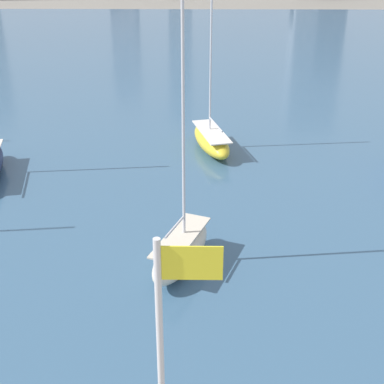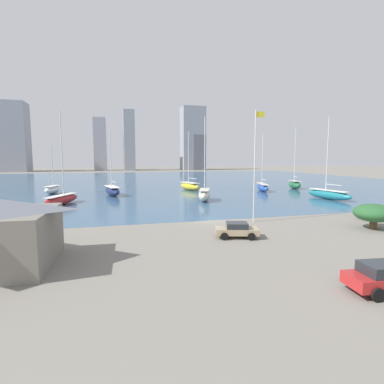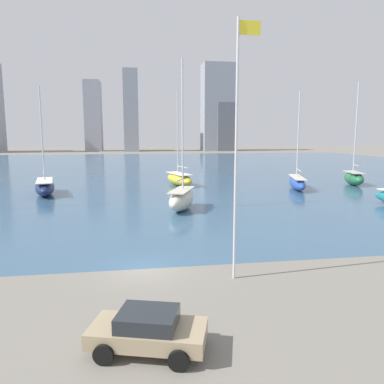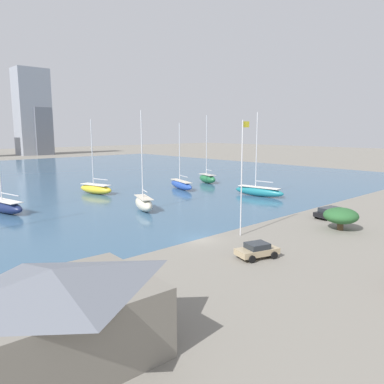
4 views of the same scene
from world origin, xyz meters
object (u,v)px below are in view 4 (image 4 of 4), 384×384
at_px(sailboat_blue, 181,184).
at_px(parked_wagon_black, 329,212).
at_px(boat_shed, 54,317).
at_px(sailboat_cream, 144,203).
at_px(flag_pole, 242,175).
at_px(sailboat_green, 207,178).
at_px(sailboat_navy, 5,206).
at_px(parked_sedan_tan, 257,250).
at_px(sailboat_teal, 259,191).
at_px(sailboat_yellow, 96,189).

distance_m(sailboat_blue, parked_wagon_black, 34.95).
xyz_separation_m(boat_shed, sailboat_cream, (26.26, 28.96, -1.44)).
bearing_deg(boat_shed, flag_pole, 22.46).
height_order(sailboat_green, sailboat_navy, sailboat_green).
xyz_separation_m(boat_shed, parked_sedan_tan, (21.60, 3.15, -1.86)).
relative_size(flag_pole, parked_sedan_tan, 2.97).
distance_m(sailboat_cream, sailboat_teal, 24.33).
xyz_separation_m(flag_pole, sailboat_navy, (-16.99, 32.61, -6.27)).
height_order(flag_pole, sailboat_blue, sailboat_blue).
distance_m(sailboat_green, sailboat_blue, 11.28).
height_order(boat_shed, flag_pole, flag_pole).
xyz_separation_m(sailboat_green, sailboat_teal, (-5.66, -19.72, -0.16)).
relative_size(sailboat_green, sailboat_blue, 1.14).
distance_m(sailboat_blue, sailboat_cream, 22.64).
relative_size(sailboat_cream, sailboat_teal, 0.98).
height_order(flag_pole, parked_wagon_black, flag_pole).
bearing_deg(sailboat_yellow, sailboat_navy, -175.85).
height_order(sailboat_navy, sailboat_yellow, sailboat_yellow).
bearing_deg(parked_sedan_tan, flag_pole, -21.75).
xyz_separation_m(flag_pole, parked_sedan_tan, (-5.02, -6.33, -6.54)).
xyz_separation_m(boat_shed, sailboat_green, (55.91, 44.56, -1.48)).
xyz_separation_m(sailboat_blue, parked_sedan_tan, (-23.42, -38.48, -0.22)).
height_order(sailboat_navy, sailboat_cream, sailboat_cream).
relative_size(boat_shed, parked_wagon_black, 2.37).
bearing_deg(parked_sedan_tan, parked_wagon_black, -63.74).
xyz_separation_m(boat_shed, sailboat_blue, (45.02, 41.63, -1.64)).
height_order(sailboat_green, parked_sedan_tan, sailboat_green).
height_order(flag_pole, parked_sedan_tan, flag_pole).
xyz_separation_m(flag_pole, sailboat_blue, (18.39, 32.15, -6.32)).
height_order(sailboat_cream, sailboat_yellow, sailboat_cream).
relative_size(sailboat_green, sailboat_teal, 1.01).
bearing_deg(sailboat_blue, parked_wagon_black, -77.05).
bearing_deg(sailboat_teal, sailboat_navy, 148.34).
xyz_separation_m(sailboat_green, sailboat_yellow, (-27.44, 3.90, -0.12)).
xyz_separation_m(sailboat_yellow, parked_sedan_tan, (-6.86, -45.32, -0.26)).
height_order(sailboat_teal, sailboat_yellow, sailboat_teal).
relative_size(flag_pole, sailboat_cream, 0.88).
bearing_deg(sailboat_teal, sailboat_green, 65.33).
xyz_separation_m(sailboat_blue, sailboat_teal, (5.23, -16.79, 0.00)).
relative_size(flag_pole, sailboat_blue, 0.97).
bearing_deg(sailboat_navy, parked_sedan_tan, -84.01).
distance_m(sailboat_teal, sailboat_yellow, 32.13).
bearing_deg(sailboat_cream, flag_pole, -68.05).
distance_m(sailboat_navy, sailboat_cream, 21.19).
relative_size(sailboat_navy, parked_wagon_black, 3.07).
relative_size(sailboat_cream, parked_wagon_black, 3.36).
relative_size(sailboat_blue, sailboat_cream, 0.91).
height_order(sailboat_navy, parked_wagon_black, sailboat_navy).
bearing_deg(boat_shed, sailboat_teal, 29.17).
xyz_separation_m(sailboat_blue, sailboat_yellow, (-16.55, 6.84, 0.04)).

